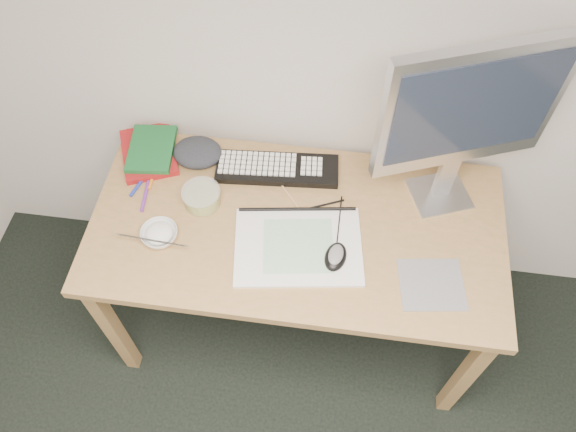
# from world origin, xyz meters

# --- Properties ---
(desk) EXTENTS (1.40, 0.70, 0.75)m
(desk) POSITION_xyz_m (-0.33, 1.43, 0.67)
(desk) COLOR #B18151
(desk) RESTS_ON ground
(mousepad) EXTENTS (0.23, 0.21, 0.00)m
(mousepad) POSITION_xyz_m (0.12, 1.27, 0.75)
(mousepad) COLOR gray
(mousepad) RESTS_ON desk
(sketchpad) EXTENTS (0.45, 0.35, 0.01)m
(sketchpad) POSITION_xyz_m (-0.31, 1.34, 0.76)
(sketchpad) COLOR white
(sketchpad) RESTS_ON desk
(keyboard) EXTENTS (0.45, 0.17, 0.03)m
(keyboard) POSITION_xyz_m (-0.42, 1.65, 0.76)
(keyboard) COLOR black
(keyboard) RESTS_ON desk
(monitor) EXTENTS (0.53, 0.24, 0.65)m
(monitor) POSITION_xyz_m (0.15, 1.63, 1.15)
(monitor) COLOR silver
(monitor) RESTS_ON desk
(mouse) EXTENTS (0.09, 0.12, 0.04)m
(mouse) POSITION_xyz_m (-0.19, 1.32, 0.78)
(mouse) COLOR black
(mouse) RESTS_ON sketchpad
(rice_bowl) EXTENTS (0.13, 0.13, 0.04)m
(rice_bowl) POSITION_xyz_m (-0.77, 1.32, 0.77)
(rice_bowl) COLOR silver
(rice_bowl) RESTS_ON desk
(chopsticks) EXTENTS (0.23, 0.03, 0.02)m
(chopsticks) POSITION_xyz_m (-0.78, 1.28, 0.79)
(chopsticks) COLOR silver
(chopsticks) RESTS_ON rice_bowl
(fruit_tub) EXTENTS (0.17, 0.17, 0.06)m
(fruit_tub) POSITION_xyz_m (-0.66, 1.48, 0.78)
(fruit_tub) COLOR gold
(fruit_tub) RESTS_ON desk
(book_red) EXTENTS (0.27, 0.30, 0.02)m
(book_red) POSITION_xyz_m (-0.90, 1.66, 0.76)
(book_red) COLOR maroon
(book_red) RESTS_ON desk
(book_green) EXTENTS (0.18, 0.23, 0.02)m
(book_green) POSITION_xyz_m (-0.89, 1.66, 0.78)
(book_green) COLOR #165B29
(book_green) RESTS_ON book_red
(cloth_lump) EXTENTS (0.16, 0.14, 0.06)m
(cloth_lump) POSITION_xyz_m (-0.72, 1.67, 0.78)
(cloth_lump) COLOR #25282C
(cloth_lump) RESTS_ON desk
(pencil_pink) EXTENTS (0.16, 0.05, 0.01)m
(pencil_pink) POSITION_xyz_m (-0.30, 1.45, 0.75)
(pencil_pink) COLOR pink
(pencil_pink) RESTS_ON desk
(pencil_tan) EXTENTS (0.11, 0.14, 0.01)m
(pencil_tan) POSITION_xyz_m (-0.34, 1.52, 0.75)
(pencil_tan) COLOR tan
(pencil_tan) RESTS_ON desk
(pencil_black) EXTENTS (0.17, 0.08, 0.01)m
(pencil_black) POSITION_xyz_m (-0.26, 1.52, 0.75)
(pencil_black) COLOR black
(pencil_black) RESTS_ON desk
(marker_blue) EXTENTS (0.05, 0.13, 0.01)m
(marker_blue) POSITION_xyz_m (-0.90, 1.53, 0.76)
(marker_blue) COLOR #1F33AC
(marker_blue) RESTS_ON desk
(marker_orange) EXTENTS (0.02, 0.12, 0.01)m
(marker_orange) POSITION_xyz_m (-0.86, 1.57, 0.76)
(marker_orange) COLOR orange
(marker_orange) RESTS_ON desk
(marker_purple) EXTENTS (0.02, 0.13, 0.01)m
(marker_purple) POSITION_xyz_m (-0.86, 1.48, 0.76)
(marker_purple) COLOR #702A9C
(marker_purple) RESTS_ON desk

